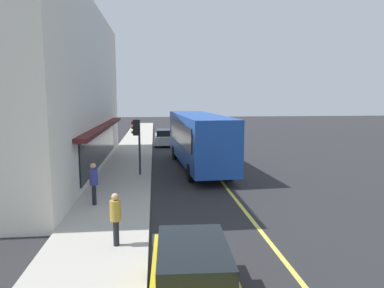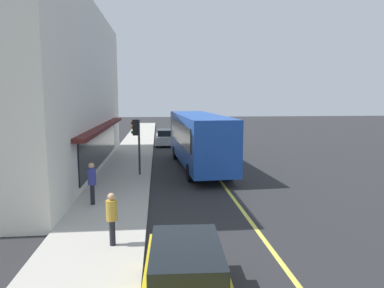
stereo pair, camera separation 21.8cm
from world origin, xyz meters
name	(u,v)px [view 2 (the right image)]	position (x,y,z in m)	size (l,w,h in m)	color
ground	(216,175)	(0.00, 0.00, 0.00)	(120.00, 120.00, 0.00)	#28282B
sidewalk	(123,176)	(0.00, 5.47, 0.07)	(80.00, 3.20, 0.15)	#B2ADA3
lane_centre_stripe	(216,175)	(0.00, 0.00, 0.00)	(36.00, 0.16, 0.01)	#D8D14C
storefront_building	(14,89)	(2.27, 12.11, 5.09)	(21.33, 10.70, 10.20)	silver
bus	(199,138)	(2.27, 0.81, 1.99)	(11.27, 3.22, 3.50)	#1E4CAD
traffic_light	(136,134)	(0.05, 4.68, 2.53)	(0.30, 0.52, 3.20)	#2D2D33
car_silver	(166,137)	(13.38, 2.69, 0.74)	(4.32, 1.90, 1.52)	#B7BABF
car_yellow	(186,282)	(-13.16, 2.86, 0.74)	(4.37, 2.00, 1.52)	yellow
pedestrian_near_storefront	(92,179)	(-5.53, 6.20, 1.23)	(0.34, 0.34, 1.78)	black
pedestrian_at_corner	(112,214)	(-9.74, 4.85, 1.13)	(0.34, 0.34, 1.64)	black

